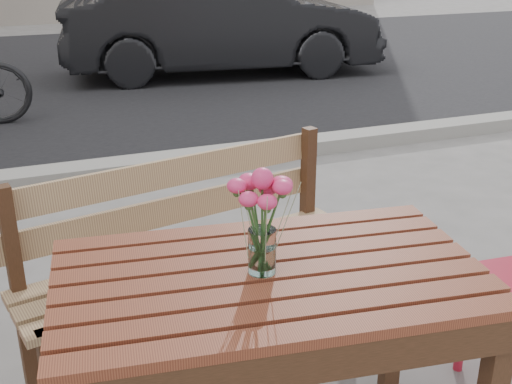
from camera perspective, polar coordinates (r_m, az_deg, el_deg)
street at (r=7.02m, az=-15.13°, el=7.14°), size 30.00×8.12×0.12m
main_table at (r=2.01m, az=1.24°, el=-10.29°), size 1.38×0.92×0.80m
main_bench at (r=2.70m, az=-6.06°, el=-3.94°), size 1.55×0.73×0.93m
main_vase at (r=1.85m, az=0.55°, el=-1.52°), size 0.18×0.18×0.33m
parked_car at (r=8.62m, az=-3.16°, el=14.83°), size 4.21×1.92×1.34m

